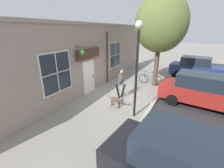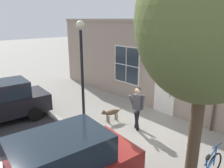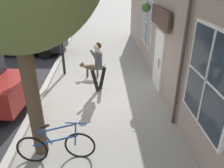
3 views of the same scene
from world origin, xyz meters
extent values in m
plane|color=gray|center=(0.00, 0.00, 0.00)|extent=(90.00, 90.00, 0.00)
cube|color=#B2ADA3|center=(2.00, 0.00, 0.06)|extent=(0.20, 28.00, 0.12)
cube|color=gray|center=(-2.35, 0.00, 2.09)|extent=(0.30, 18.00, 4.18)
cube|color=white|center=(-2.18, -0.56, 1.05)|extent=(0.10, 1.10, 2.10)
cube|color=#232D38|center=(-2.15, -0.56, 1.00)|extent=(0.03, 0.90, 1.90)
cylinder|color=#47382D|center=(-2.09, -0.21, 1.05)|extent=(0.03, 0.03, 0.30)
cube|color=#4C3328|center=(-2.08, -0.56, 2.55)|extent=(0.08, 2.20, 0.60)
cylinder|color=#47382D|center=(-2.12, 1.78, 1.88)|extent=(0.09, 0.09, 3.76)
cylinder|color=#47382D|center=(-1.78, -1.52, 2.87)|extent=(0.01, 0.01, 0.34)
cone|color=#2D2823|center=(-1.78, -1.52, 2.65)|extent=(0.32, 0.32, 0.18)
sphere|color=#3D6B33|center=(-1.78, -1.52, 2.74)|extent=(0.34, 0.34, 0.34)
cube|color=white|center=(-2.18, -3.04, 1.95)|extent=(0.08, 1.82, 2.02)
cube|color=#232D38|center=(-2.15, -3.04, 1.95)|extent=(0.03, 1.70, 1.90)
cube|color=white|center=(-2.13, -3.04, 1.95)|extent=(0.04, 0.04, 1.90)
cube|color=white|center=(-2.13, -3.04, 1.95)|extent=(0.04, 1.70, 0.04)
cube|color=white|center=(-2.18, 3.10, 1.95)|extent=(0.08, 1.82, 2.02)
cube|color=#232D38|center=(-2.15, 3.10, 1.95)|extent=(0.03, 1.70, 1.90)
cube|color=white|center=(-2.13, 3.10, 1.95)|extent=(0.04, 0.04, 1.90)
cube|color=white|center=(-2.13, 3.10, 1.95)|extent=(0.04, 1.70, 0.04)
cylinder|color=black|center=(0.13, -0.22, 0.43)|extent=(0.32, 0.17, 0.87)
cylinder|color=black|center=(-0.13, -0.42, 0.43)|extent=(0.32, 0.17, 0.87)
cube|color=#4C4C51|center=(0.00, -0.32, 1.17)|extent=(0.26, 0.37, 0.63)
sphere|color=tan|center=(0.02, -0.32, 1.65)|extent=(0.24, 0.24, 0.24)
sphere|color=black|center=(-0.01, -0.32, 1.67)|extent=(0.22, 0.22, 0.22)
cylinder|color=#4C4C51|center=(-0.07, -0.10, 1.21)|extent=(0.17, 0.11, 0.57)
cylinder|color=#4C4C51|center=(0.13, -0.53, 1.23)|extent=(0.34, 0.13, 0.52)
ellipsoid|color=brown|center=(0.28, -1.51, 0.43)|extent=(0.74, 0.35, 0.22)
cylinder|color=brown|center=(0.50, -1.47, 0.17)|extent=(0.06, 0.06, 0.33)
cylinder|color=brown|center=(0.48, -1.62, 0.17)|extent=(0.06, 0.06, 0.33)
cylinder|color=brown|center=(0.08, -1.41, 0.17)|extent=(0.06, 0.06, 0.33)
cylinder|color=brown|center=(0.06, -1.55, 0.17)|extent=(0.06, 0.06, 0.33)
sphere|color=brown|center=(0.69, -1.58, 0.51)|extent=(0.18, 0.18, 0.18)
cone|color=brown|center=(0.80, -1.60, 0.49)|extent=(0.11, 0.11, 0.09)
cone|color=brown|center=(0.69, -1.53, 0.60)|extent=(0.06, 0.06, 0.07)
cone|color=brown|center=(0.67, -1.63, 0.60)|extent=(0.06, 0.06, 0.07)
cylinder|color=brown|center=(-0.15, -1.44, 0.48)|extent=(0.21, 0.07, 0.14)
cylinder|color=brown|center=(1.33, 2.75, 1.56)|extent=(0.31, 0.31, 3.12)
torus|color=black|center=(0.40, 2.99, 0.33)|extent=(0.70, 0.11, 0.70)
torus|color=black|center=(1.43, 3.08, 0.33)|extent=(0.70, 0.11, 0.70)
cylinder|color=#1E4C8C|center=(0.91, 3.04, 0.53)|extent=(0.98, 0.12, 0.22)
cylinder|color=#1E4C8C|center=(1.09, 3.05, 0.67)|extent=(0.24, 0.06, 0.47)
cylinder|color=#1E4C8C|center=(0.86, 3.03, 0.85)|extent=(0.82, 0.10, 0.19)
cylinder|color=#1E4C8C|center=(0.47, 3.00, 0.65)|extent=(0.09, 0.04, 0.58)
cylinder|color=#1E4C8C|center=(0.44, 3.00, 0.95)|extent=(0.46, 0.07, 0.03)
ellipsoid|color=black|center=(1.09, 3.05, 0.93)|extent=(0.25, 0.12, 0.10)
cube|color=black|center=(4.00, -4.83, 0.69)|extent=(4.44, 2.14, 0.76)
cube|color=#1E2833|center=(3.79, -4.81, 1.41)|extent=(2.37, 1.75, 0.68)
cylinder|color=black|center=(5.25, -5.82, 0.31)|extent=(0.63, 0.24, 0.62)
cylinder|color=black|center=(2.75, -3.83, 0.31)|extent=(0.63, 0.24, 0.62)
cylinder|color=black|center=(2.59, -5.58, 0.31)|extent=(0.63, 0.24, 0.62)
cylinder|color=black|center=(2.90, 0.11, 0.31)|extent=(0.63, 0.24, 0.62)
cylinder|color=black|center=(1.49, -1.90, 1.97)|extent=(0.11, 0.11, 3.94)
camera|label=1|loc=(3.57, -7.92, 3.94)|focal=24.00mm
camera|label=2|loc=(6.15, 4.97, 4.32)|focal=35.00mm
camera|label=3|loc=(-0.15, 6.81, 3.73)|focal=35.00mm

